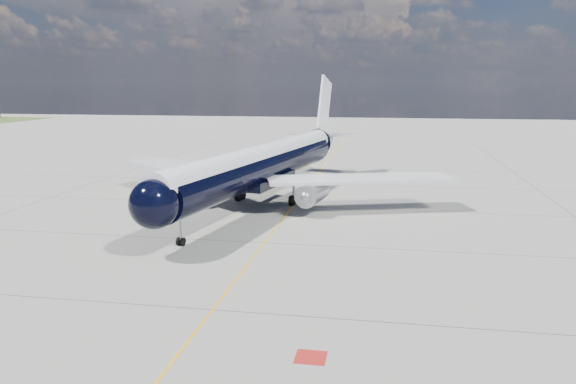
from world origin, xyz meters
name	(u,v)px	position (x,y,z in m)	size (l,w,h in m)	color
ground	(299,198)	(0.00, 30.00, 0.00)	(320.00, 320.00, 0.00)	gray
taxiway_centerline	(293,206)	(0.00, 25.00, 0.00)	(0.16, 160.00, 0.01)	#EFA90C
red_marking	(311,357)	(6.80, -10.00, 0.00)	(1.60, 1.60, 0.01)	maroon
main_airliner	(266,163)	(-3.39, 26.42, 4.64)	(41.84, 51.52, 14.96)	black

